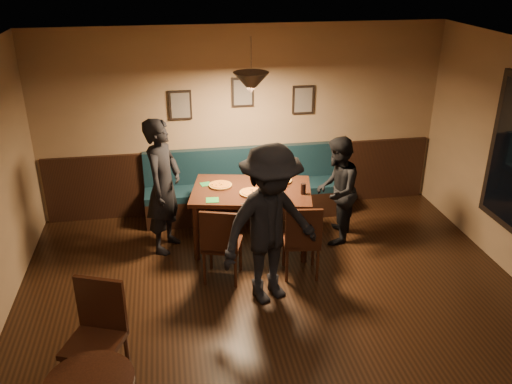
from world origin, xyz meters
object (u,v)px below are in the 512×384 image
chair_near_left (222,242)px  booth_bench (246,185)px  diner_right (337,191)px  diner_front (270,225)px  cafe_chair_far (93,342)px  chair_near_right (301,239)px  soda_glass (303,189)px  dining_table (252,217)px  tabasco_bottle (286,183)px  diner_left (163,186)px

chair_near_left → booth_bench: bearing=88.8°
diner_right → chair_near_left: bearing=-41.9°
diner_front → cafe_chair_far: (-1.83, -1.15, -0.41)m
chair_near_right → soda_glass: chair_near_right is taller
dining_table → diner_right: (1.16, -0.05, 0.33)m
cafe_chair_far → dining_table: bearing=-105.9°
tabasco_bottle → cafe_chair_far: cafe_chair_far is taller
tabasco_bottle → cafe_chair_far: bearing=-133.7°
soda_glass → chair_near_left: bearing=-156.1°
soda_glass → diner_left: bearing=168.1°
booth_bench → diner_right: diner_right is taller
chair_near_left → diner_front: size_ratio=0.53×
booth_bench → chair_near_left: 1.74m
tabasco_bottle → cafe_chair_far: size_ratio=0.11×
diner_left → diner_right: diner_left is taller
booth_bench → chair_near_left: size_ratio=3.01×
chair_near_left → cafe_chair_far: bearing=-112.0°
chair_near_left → diner_left: diner_left is taller
diner_front → cafe_chair_far: size_ratio=1.78×
diner_front → soda_glass: 1.17m
diner_right → soda_glass: size_ratio=10.36×
diner_front → diner_right: bearing=23.4°
booth_bench → dining_table: (-0.06, -0.90, -0.08)m
chair_near_right → cafe_chair_far: (-2.30, -1.58, 0.04)m
diner_left → diner_right: bearing=-69.7°
diner_left → booth_bench: bearing=-32.8°
booth_bench → soda_glass: size_ratio=20.76×
diner_left → tabasco_bottle: (1.61, -0.13, -0.02)m
diner_front → cafe_chair_far: 2.19m
chair_near_left → tabasco_bottle: 1.27m
tabasco_bottle → cafe_chair_far: 3.32m
diner_front → tabasco_bottle: 1.32m
tabasco_bottle → soda_glass: bearing=-55.5°
chair_near_left → tabasco_bottle: (0.94, 0.75, 0.39)m
diner_left → diner_right: (2.30, -0.17, -0.16)m
diner_right → diner_left: bearing=-69.3°
chair_near_right → diner_right: 1.05m
dining_table → diner_right: bearing=9.5°
dining_table → diner_left: 1.25m
diner_left → cafe_chair_far: 2.63m
diner_left → diner_front: diner_front is taller
booth_bench → dining_table: 0.90m
chair_near_right → diner_right: size_ratio=0.66×
chair_near_right → booth_bench: bearing=110.6°
chair_near_right → cafe_chair_far: cafe_chair_far is taller
chair_near_right → diner_left: 1.92m
booth_bench → chair_near_right: size_ratio=3.05×
booth_bench → dining_table: size_ratio=1.93×
diner_right → soda_glass: 0.58m
diner_front → soda_glass: (0.63, 0.99, -0.04)m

